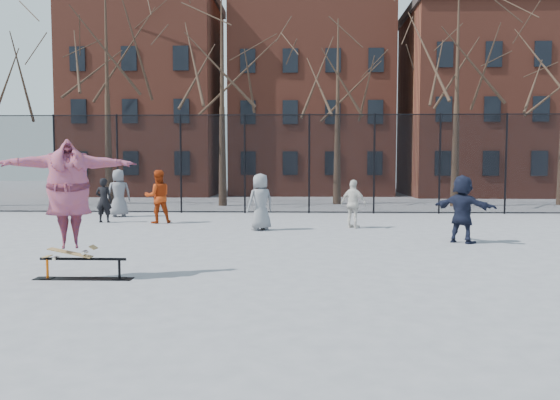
{
  "coord_description": "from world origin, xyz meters",
  "views": [
    {
      "loc": [
        0.83,
        -8.98,
        2.07
      ],
      "look_at": [
        0.44,
        1.5,
        1.34
      ],
      "focal_mm": 35.0,
      "sensor_mm": 36.0,
      "label": 1
    }
  ],
  "objects_px": {
    "skate_rail": "(83,271)",
    "skateboard": "(70,255)",
    "bystander_black": "(104,200)",
    "skater": "(69,198)",
    "bystander_red": "(158,197)",
    "bystander_navy": "(463,209)",
    "bystander_white": "(354,204)",
    "bystander_grey": "(119,193)",
    "bystander_extra": "(260,202)"
  },
  "relations": [
    {
      "from": "skate_rail",
      "to": "skateboard",
      "type": "relative_size",
      "value": 2.1
    },
    {
      "from": "skate_rail",
      "to": "bystander_black",
      "type": "xyz_separation_m",
      "value": [
        -2.88,
        8.97,
        0.62
      ]
    },
    {
      "from": "skater",
      "to": "bystander_black",
      "type": "height_order",
      "value": "skater"
    },
    {
      "from": "bystander_red",
      "to": "bystander_navy",
      "type": "distance_m",
      "value": 9.92
    },
    {
      "from": "skateboard",
      "to": "bystander_red",
      "type": "bearing_deg",
      "value": 94.85
    },
    {
      "from": "skateboard",
      "to": "bystander_white",
      "type": "bearing_deg",
      "value": 53.23
    },
    {
      "from": "bystander_black",
      "to": "skateboard",
      "type": "bearing_deg",
      "value": 107.15
    },
    {
      "from": "bystander_grey",
      "to": "bystander_navy",
      "type": "bearing_deg",
      "value": 124.15
    },
    {
      "from": "bystander_red",
      "to": "skate_rail",
      "type": "bearing_deg",
      "value": 72.7
    },
    {
      "from": "skate_rail",
      "to": "skater",
      "type": "height_order",
      "value": "skater"
    },
    {
      "from": "skateboard",
      "to": "bystander_grey",
      "type": "distance_m",
      "value": 11.28
    },
    {
      "from": "bystander_white",
      "to": "bystander_extra",
      "type": "height_order",
      "value": "bystander_extra"
    },
    {
      "from": "bystander_black",
      "to": "bystander_white",
      "type": "relative_size",
      "value": 1.0
    },
    {
      "from": "skate_rail",
      "to": "bystander_red",
      "type": "xyz_separation_m",
      "value": [
        -0.98,
        8.85,
        0.75
      ]
    },
    {
      "from": "bystander_grey",
      "to": "bystander_white",
      "type": "relative_size",
      "value": 1.18
    },
    {
      "from": "skate_rail",
      "to": "bystander_black",
      "type": "relative_size",
      "value": 1.14
    },
    {
      "from": "bystander_black",
      "to": "bystander_white",
      "type": "distance_m",
      "value": 8.5
    },
    {
      "from": "skater",
      "to": "bystander_extra",
      "type": "relative_size",
      "value": 1.37
    },
    {
      "from": "skateboard",
      "to": "skater",
      "type": "xyz_separation_m",
      "value": [
        0.0,
        0.0,
        1.01
      ]
    },
    {
      "from": "skate_rail",
      "to": "bystander_grey",
      "type": "distance_m",
      "value": 11.36
    },
    {
      "from": "skateboard",
      "to": "bystander_red",
      "type": "xyz_separation_m",
      "value": [
        -0.75,
        8.85,
        0.47
      ]
    },
    {
      "from": "bystander_grey",
      "to": "bystander_white",
      "type": "xyz_separation_m",
      "value": [
        8.53,
        -3.24,
        -0.14
      ]
    },
    {
      "from": "skateboard",
      "to": "bystander_extra",
      "type": "distance_m",
      "value": 7.62
    },
    {
      "from": "bystander_white",
      "to": "skateboard",
      "type": "bearing_deg",
      "value": 88.3
    },
    {
      "from": "skateboard",
      "to": "skater",
      "type": "height_order",
      "value": "skater"
    },
    {
      "from": "bystander_navy",
      "to": "bystander_red",
      "type": "bearing_deg",
      "value": 13.98
    },
    {
      "from": "bystander_black",
      "to": "bystander_red",
      "type": "xyz_separation_m",
      "value": [
        1.91,
        -0.12,
        0.14
      ]
    },
    {
      "from": "skateboard",
      "to": "bystander_extra",
      "type": "relative_size",
      "value": 0.48
    },
    {
      "from": "bystander_extra",
      "to": "bystander_black",
      "type": "bearing_deg",
      "value": -50.98
    },
    {
      "from": "bystander_navy",
      "to": "bystander_extra",
      "type": "bearing_deg",
      "value": 14.99
    },
    {
      "from": "skateboard",
      "to": "bystander_red",
      "type": "relative_size",
      "value": 0.46
    },
    {
      "from": "skateboard",
      "to": "skater",
      "type": "distance_m",
      "value": 1.01
    },
    {
      "from": "bystander_red",
      "to": "bystander_extra",
      "type": "relative_size",
      "value": 1.05
    },
    {
      "from": "skater",
      "to": "bystander_black",
      "type": "bearing_deg",
      "value": 84.12
    },
    {
      "from": "bystander_grey",
      "to": "bystander_black",
      "type": "relative_size",
      "value": 1.18
    },
    {
      "from": "bystander_red",
      "to": "bystander_navy",
      "type": "bearing_deg",
      "value": 131.31
    },
    {
      "from": "bystander_grey",
      "to": "bystander_black",
      "type": "distance_m",
      "value": 1.96
    },
    {
      "from": "skateboard",
      "to": "bystander_white",
      "type": "height_order",
      "value": "bystander_white"
    },
    {
      "from": "bystander_grey",
      "to": "bystander_red",
      "type": "bearing_deg",
      "value": 108.35
    },
    {
      "from": "skateboard",
      "to": "skate_rail",
      "type": "bearing_deg",
      "value": 0.0
    },
    {
      "from": "bystander_grey",
      "to": "bystander_navy",
      "type": "xyz_separation_m",
      "value": [
        11.02,
        -6.28,
        -0.03
      ]
    },
    {
      "from": "skate_rail",
      "to": "bystander_extra",
      "type": "xyz_separation_m",
      "value": [
        2.64,
        7.04,
        0.71
      ]
    },
    {
      "from": "bystander_grey",
      "to": "bystander_red",
      "type": "distance_m",
      "value": 2.91
    },
    {
      "from": "skate_rail",
      "to": "bystander_white",
      "type": "distance_m",
      "value": 9.48
    },
    {
      "from": "bystander_red",
      "to": "bystander_navy",
      "type": "relative_size",
      "value": 1.03
    },
    {
      "from": "bystander_grey",
      "to": "bystander_black",
      "type": "height_order",
      "value": "bystander_grey"
    },
    {
      "from": "skate_rail",
      "to": "skateboard",
      "type": "xyz_separation_m",
      "value": [
        -0.22,
        0.0,
        0.28
      ]
    },
    {
      "from": "skateboard",
      "to": "bystander_extra",
      "type": "bearing_deg",
      "value": 67.87
    },
    {
      "from": "bystander_extra",
      "to": "bystander_white",
      "type": "bearing_deg",
      "value": 160.9
    },
    {
      "from": "skateboard",
      "to": "bystander_grey",
      "type": "bearing_deg",
      "value": 104.33
    }
  ]
}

